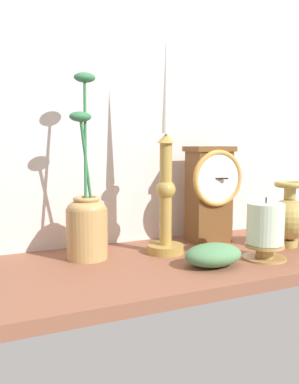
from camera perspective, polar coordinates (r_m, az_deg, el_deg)
The scene contains 8 objects.
ground_plane at distance 84.45cm, azimuth 1.48°, elevation -10.21°, with size 100.00×36.00×2.40cm, color brown.
back_wall at distance 98.07cm, azimuth -3.36°, elevation 12.06°, with size 120.00×2.00×65.00cm, color silver.
mantel_clock at distance 98.24cm, azimuth 8.36°, elevation 0.06°, with size 13.03×9.03×22.70cm.
candlestick_tall_left at distance 87.04cm, azimuth 2.26°, elevation 1.03°, with size 7.85×7.85×47.41cm.
brass_vase_bulbous at distance 98.78cm, azimuth 18.69°, elevation -3.29°, with size 9.35×9.35×14.88cm.
brass_vase_jar at distance 84.69cm, azimuth -8.68°, elevation -3.79°, with size 8.35×8.35×37.36cm.
pillar_candle_front at distance 87.05cm, azimuth 15.67°, elevation -5.09°, with size 8.83×8.83×12.64cm.
ivy_sprig at distance 80.77cm, azimuth 8.80°, elevation -8.58°, with size 11.74×8.22×4.40cm.
Camera 1 is at (-35.82, -72.36, 23.58)cm, focal length 38.62 mm.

